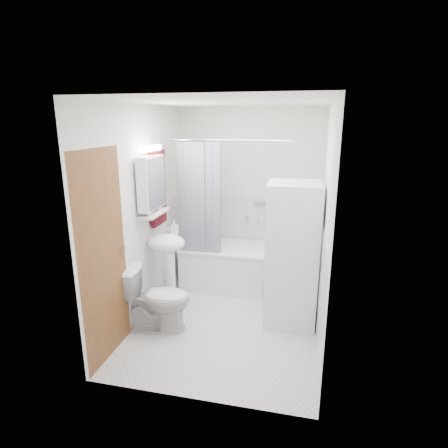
% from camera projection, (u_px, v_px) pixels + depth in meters
% --- Properties ---
extents(floor, '(2.60, 2.60, 0.00)m').
position_uv_depth(floor, '(228.00, 320.00, 4.32)').
color(floor, silver).
rests_on(floor, ground).
extents(room_walls, '(2.60, 2.60, 2.60)m').
position_uv_depth(room_walls, '(228.00, 193.00, 3.92)').
color(room_walls, silver).
rests_on(room_walls, ground).
extents(wainscot, '(1.98, 2.58, 2.58)m').
position_uv_depth(wainscot, '(233.00, 262.00, 4.43)').
color(wainscot, white).
rests_on(wainscot, ground).
extents(door, '(0.05, 2.00, 2.00)m').
position_uv_depth(door, '(124.00, 247.00, 3.74)').
color(door, brown).
rests_on(door, ground).
extents(bathtub, '(1.51, 0.72, 0.58)m').
position_uv_depth(bathtub, '(239.00, 265.00, 5.11)').
color(bathtub, white).
rests_on(bathtub, ground).
extents(tub_spout, '(0.04, 0.12, 0.04)m').
position_uv_depth(tub_spout, '(258.00, 219.00, 5.22)').
color(tub_spout, silver).
rests_on(tub_spout, room_walls).
extents(curtain_rod, '(1.69, 0.02, 0.02)m').
position_uv_depth(curtain_rod, '(235.00, 140.00, 4.38)').
color(curtain_rod, silver).
rests_on(curtain_rod, room_walls).
extents(shower_curtain, '(0.55, 0.02, 1.45)m').
position_uv_depth(shower_curtain, '(198.00, 201.00, 4.68)').
color(shower_curtain, '#131C44').
rests_on(shower_curtain, curtain_rod).
extents(sink, '(0.44, 0.37, 1.04)m').
position_uv_depth(sink, '(167.00, 255.00, 4.39)').
color(sink, white).
rests_on(sink, ground).
extents(medicine_cabinet, '(0.13, 0.50, 0.71)m').
position_uv_depth(medicine_cabinet, '(151.00, 181.00, 4.19)').
color(medicine_cabinet, white).
rests_on(medicine_cabinet, room_walls).
extents(shelf, '(0.18, 0.54, 0.02)m').
position_uv_depth(shelf, '(154.00, 213.00, 4.28)').
color(shelf, silver).
rests_on(shelf, room_walls).
extents(shower_caddy, '(0.22, 0.06, 0.02)m').
position_uv_depth(shower_caddy, '(262.00, 202.00, 5.13)').
color(shower_caddy, silver).
rests_on(shower_caddy, room_walls).
extents(towel, '(0.07, 0.37, 0.90)m').
position_uv_depth(towel, '(158.00, 187.00, 4.46)').
color(towel, '#4C0C1C').
rests_on(towel, room_walls).
extents(washer_dryer, '(0.60, 0.59, 1.60)m').
position_uv_depth(washer_dryer, '(291.00, 254.00, 4.13)').
color(washer_dryer, white).
rests_on(washer_dryer, ground).
extents(toilet, '(0.78, 0.51, 0.71)m').
position_uv_depth(toilet, '(157.00, 299.00, 4.06)').
color(toilet, white).
rests_on(toilet, ground).
extents(soap_pump, '(0.08, 0.17, 0.08)m').
position_uv_depth(soap_pump, '(174.00, 231.00, 4.45)').
color(soap_pump, gray).
rests_on(soap_pump, sink).
extents(shelf_bottle, '(0.07, 0.18, 0.07)m').
position_uv_depth(shelf_bottle, '(149.00, 212.00, 4.13)').
color(shelf_bottle, gray).
rests_on(shelf_bottle, shelf).
extents(shelf_cup, '(0.10, 0.09, 0.10)m').
position_uv_depth(shelf_cup, '(158.00, 206.00, 4.38)').
color(shelf_cup, gray).
rests_on(shelf_cup, shelf).
extents(shampoo_a, '(0.13, 0.17, 0.13)m').
position_uv_depth(shampoo_a, '(273.00, 197.00, 5.08)').
color(shampoo_a, gray).
rests_on(shampoo_a, shower_caddy).
extents(shampoo_b, '(0.08, 0.21, 0.08)m').
position_uv_depth(shampoo_b, '(282.00, 199.00, 5.06)').
color(shampoo_b, '#244B93').
rests_on(shampoo_b, shower_caddy).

